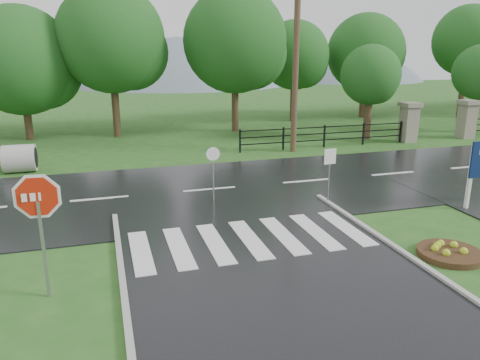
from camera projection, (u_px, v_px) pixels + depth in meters
name	position (u px, v px, depth m)	size (l,w,h in m)	color
ground	(334.00, 346.00, 8.48)	(120.00, 120.00, 0.00)	#26561C
main_road	(210.00, 190.00, 17.69)	(90.00, 8.00, 0.04)	black
crosswalk	(250.00, 239.00, 13.07)	(6.50, 2.80, 0.02)	silver
pillar_west	(409.00, 121.00, 26.48)	(1.00, 1.00, 2.24)	gray
pillar_east	(467.00, 118.00, 27.58)	(1.00, 1.00, 2.24)	gray
fence_west	(324.00, 134.00, 25.16)	(9.58, 0.08, 1.20)	black
hills	(154.00, 184.00, 73.59)	(102.00, 48.00, 48.00)	slate
treeline	(176.00, 129.00, 30.87)	(83.20, 5.20, 10.00)	#184E19
stop_sign	(39.00, 208.00, 9.63)	(1.30, 0.14, 2.93)	#939399
flower_bed	(450.00, 252.00, 12.08)	(1.63, 1.63, 0.33)	#332111
reg_sign_small	(330.00, 165.00, 15.80)	(0.43, 0.06, 1.95)	#939399
reg_sign_round	(213.00, 168.00, 15.86)	(0.46, 0.07, 2.00)	#939399
utility_pole_east	(296.00, 60.00, 23.07)	(1.61, 0.38, 9.10)	#473523
entrance_tree_left	(371.00, 75.00, 26.70)	(3.41, 3.41, 5.41)	#3D2B1C
entrance_tree_right	(480.00, 73.00, 28.80)	(3.36, 3.36, 5.41)	#3D2B1C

